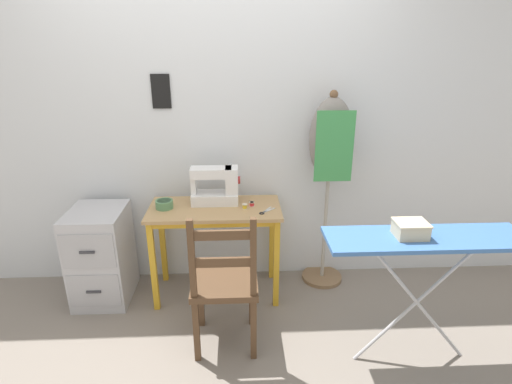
{
  "coord_description": "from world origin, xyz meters",
  "views": [
    {
      "loc": [
        0.17,
        -2.42,
        1.82
      ],
      "look_at": [
        0.3,
        0.21,
        0.83
      ],
      "focal_mm": 28.0,
      "sensor_mm": 36.0,
      "label": 1
    }
  ],
  "objects_px": {
    "wooden_chair": "(225,284)",
    "ironing_board": "(426,245)",
    "fabric_bowl": "(164,204)",
    "storage_box": "(411,229)",
    "scissors": "(265,212)",
    "sewing_machine": "(217,187)",
    "dress_form": "(330,150)",
    "thread_spool_near_machine": "(245,206)",
    "thread_spool_mid_table": "(252,204)",
    "filing_cabinet": "(101,255)"
  },
  "relations": [
    {
      "from": "wooden_chair",
      "to": "ironing_board",
      "type": "distance_m",
      "value": 1.18
    },
    {
      "from": "fabric_bowl",
      "to": "storage_box",
      "type": "height_order",
      "value": "storage_box"
    },
    {
      "from": "scissors",
      "to": "sewing_machine",
      "type": "bearing_deg",
      "value": 150.69
    },
    {
      "from": "ironing_board",
      "to": "dress_form",
      "type": "bearing_deg",
      "value": 111.66
    },
    {
      "from": "scissors",
      "to": "wooden_chair",
      "type": "relative_size",
      "value": 0.14
    },
    {
      "from": "scissors",
      "to": "wooden_chair",
      "type": "xyz_separation_m",
      "value": [
        -0.27,
        -0.47,
        -0.27
      ]
    },
    {
      "from": "fabric_bowl",
      "to": "thread_spool_near_machine",
      "type": "distance_m",
      "value": 0.57
    },
    {
      "from": "storage_box",
      "to": "wooden_chair",
      "type": "bearing_deg",
      "value": 170.69
    },
    {
      "from": "ironing_board",
      "to": "storage_box",
      "type": "relative_size",
      "value": 6.42
    },
    {
      "from": "thread_spool_mid_table",
      "to": "scissors",
      "type": "bearing_deg",
      "value": -52.53
    },
    {
      "from": "filing_cabinet",
      "to": "ironing_board",
      "type": "bearing_deg",
      "value": -19.75
    },
    {
      "from": "scissors",
      "to": "ironing_board",
      "type": "height_order",
      "value": "ironing_board"
    },
    {
      "from": "sewing_machine",
      "to": "wooden_chair",
      "type": "xyz_separation_m",
      "value": [
        0.06,
        -0.66,
        -0.39
      ]
    },
    {
      "from": "wooden_chair",
      "to": "ironing_board",
      "type": "xyz_separation_m",
      "value": [
        1.12,
        -0.17,
        0.33
      ]
    },
    {
      "from": "wooden_chair",
      "to": "thread_spool_mid_table",
      "type": "bearing_deg",
      "value": 72.2
    },
    {
      "from": "sewing_machine",
      "to": "thread_spool_mid_table",
      "type": "relative_size",
      "value": 8.67
    },
    {
      "from": "scissors",
      "to": "thread_spool_mid_table",
      "type": "bearing_deg",
      "value": 127.47
    },
    {
      "from": "thread_spool_near_machine",
      "to": "dress_form",
      "type": "bearing_deg",
      "value": 15.93
    },
    {
      "from": "sewing_machine",
      "to": "ironing_board",
      "type": "height_order",
      "value": "sewing_machine"
    },
    {
      "from": "thread_spool_near_machine",
      "to": "dress_form",
      "type": "height_order",
      "value": "dress_form"
    },
    {
      "from": "fabric_bowl",
      "to": "dress_form",
      "type": "xyz_separation_m",
      "value": [
        1.2,
        0.14,
        0.34
      ]
    },
    {
      "from": "sewing_machine",
      "to": "ironing_board",
      "type": "distance_m",
      "value": 1.44
    },
    {
      "from": "dress_form",
      "to": "ironing_board",
      "type": "xyz_separation_m",
      "value": [
        0.35,
        -0.89,
        -0.31
      ]
    },
    {
      "from": "wooden_chair",
      "to": "filing_cabinet",
      "type": "xyz_separation_m",
      "value": [
        -0.92,
        0.56,
        -0.09
      ]
    },
    {
      "from": "sewing_machine",
      "to": "thread_spool_near_machine",
      "type": "bearing_deg",
      "value": -31.7
    },
    {
      "from": "filing_cabinet",
      "to": "storage_box",
      "type": "xyz_separation_m",
      "value": [
        1.94,
        -0.73,
        0.52
      ]
    },
    {
      "from": "wooden_chair",
      "to": "filing_cabinet",
      "type": "height_order",
      "value": "wooden_chair"
    },
    {
      "from": "storage_box",
      "to": "ironing_board",
      "type": "bearing_deg",
      "value": -3.08
    },
    {
      "from": "scissors",
      "to": "wooden_chair",
      "type": "height_order",
      "value": "wooden_chair"
    },
    {
      "from": "thread_spool_near_machine",
      "to": "wooden_chair",
      "type": "relative_size",
      "value": 0.04
    },
    {
      "from": "wooden_chair",
      "to": "thread_spool_near_machine",
      "type": "bearing_deg",
      "value": 75.82
    },
    {
      "from": "scissors",
      "to": "dress_form",
      "type": "xyz_separation_m",
      "value": [
        0.49,
        0.25,
        0.37
      ]
    },
    {
      "from": "dress_form",
      "to": "wooden_chair",
      "type": "bearing_deg",
      "value": -136.8
    },
    {
      "from": "sewing_machine",
      "to": "filing_cabinet",
      "type": "bearing_deg",
      "value": -173.43
    },
    {
      "from": "dress_form",
      "to": "storage_box",
      "type": "height_order",
      "value": "dress_form"
    },
    {
      "from": "dress_form",
      "to": "ironing_board",
      "type": "height_order",
      "value": "dress_form"
    },
    {
      "from": "thread_spool_mid_table",
      "to": "ironing_board",
      "type": "xyz_separation_m",
      "value": [
        0.93,
        -0.76,
        0.05
      ]
    },
    {
      "from": "scissors",
      "to": "filing_cabinet",
      "type": "height_order",
      "value": "scissors"
    },
    {
      "from": "scissors",
      "to": "dress_form",
      "type": "bearing_deg",
      "value": 26.58
    },
    {
      "from": "fabric_bowl",
      "to": "ironing_board",
      "type": "bearing_deg",
      "value": -25.77
    },
    {
      "from": "scissors",
      "to": "ironing_board",
      "type": "relative_size",
      "value": 0.12
    },
    {
      "from": "scissors",
      "to": "wooden_chair",
      "type": "distance_m",
      "value": 0.61
    },
    {
      "from": "fabric_bowl",
      "to": "thread_spool_mid_table",
      "type": "distance_m",
      "value": 0.62
    },
    {
      "from": "thread_spool_mid_table",
      "to": "wooden_chair",
      "type": "relative_size",
      "value": 0.04
    },
    {
      "from": "filing_cabinet",
      "to": "ironing_board",
      "type": "relative_size",
      "value": 0.63
    },
    {
      "from": "filing_cabinet",
      "to": "thread_spool_mid_table",
      "type": "bearing_deg",
      "value": 1.29
    },
    {
      "from": "wooden_chair",
      "to": "ironing_board",
      "type": "bearing_deg",
      "value": -8.76
    },
    {
      "from": "scissors",
      "to": "dress_form",
      "type": "distance_m",
      "value": 0.66
    },
    {
      "from": "wooden_chair",
      "to": "storage_box",
      "type": "distance_m",
      "value": 1.12
    },
    {
      "from": "scissors",
      "to": "filing_cabinet",
      "type": "xyz_separation_m",
      "value": [
        -1.2,
        0.09,
        -0.36
      ]
    }
  ]
}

